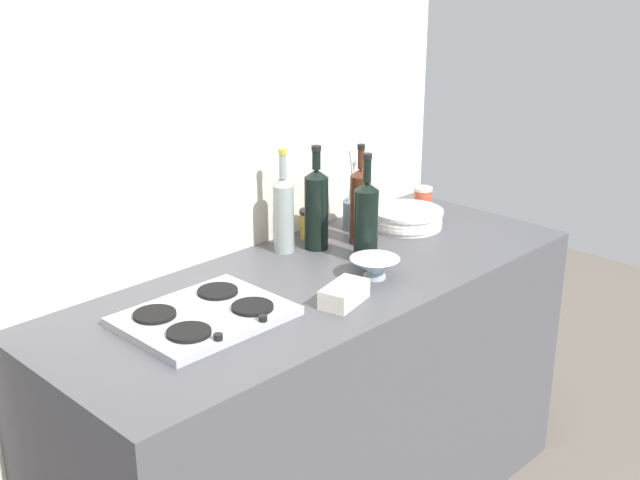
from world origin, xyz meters
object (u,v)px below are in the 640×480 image
object	(u,v)px
wine_bottle_mid_left	(366,220)
butter_dish	(344,294)
condiment_jar_front	(423,200)
condiment_jar_rear	(311,224)
utensil_crock	(356,213)
stovetop_hob	(204,316)
wine_bottle_rightmost	(316,207)
mixing_bowl	(375,267)
wine_bottle_leftmost	(360,205)
wine_bottle_mid_right	(284,213)
plate_stack	(406,218)

from	to	relation	value
wine_bottle_mid_left	butter_dish	bearing A→B (deg)	-148.91
condiment_jar_front	condiment_jar_rear	distance (m)	0.51
butter_dish	condiment_jar_front	bearing A→B (deg)	23.34
utensil_crock	stovetop_hob	bearing A→B (deg)	-166.09
wine_bottle_rightmost	butter_dish	size ratio (longest dim) A/B	2.22
stovetop_hob	mixing_bowl	distance (m)	0.57
wine_bottle_leftmost	wine_bottle_rightmost	bearing A→B (deg)	153.31
mixing_bowl	butter_dish	distance (m)	0.21
wine_bottle_mid_left	wine_bottle_mid_right	size ratio (longest dim) A/B	1.02
wine_bottle_mid_left	wine_bottle_mid_right	xyz separation A→B (m)	(-0.13, 0.25, -0.00)
wine_bottle_mid_right	condiment_jar_front	size ratio (longest dim) A/B	3.58
utensil_crock	condiment_jar_front	world-z (taller)	utensil_crock
stovetop_hob	condiment_jar_rear	distance (m)	0.72
wine_bottle_leftmost	wine_bottle_mid_right	distance (m)	0.27
condiment_jar_front	utensil_crock	bearing A→B (deg)	170.96
wine_bottle_rightmost	utensil_crock	world-z (taller)	wine_bottle_rightmost
wine_bottle_mid_left	wine_bottle_rightmost	bearing A→B (deg)	98.25
stovetop_hob	wine_bottle_mid_right	bearing A→B (deg)	24.16
plate_stack	mixing_bowl	world-z (taller)	plate_stack
plate_stack	wine_bottle_mid_left	distance (m)	0.39
plate_stack	utensil_crock	bearing A→B (deg)	141.17
wine_bottle_rightmost	wine_bottle_mid_left	bearing A→B (deg)	-81.75
plate_stack	mixing_bowl	distance (m)	0.50
butter_dish	utensil_crock	world-z (taller)	utensil_crock
plate_stack	condiment_jar_front	xyz separation A→B (m)	(0.18, 0.06, 0.02)
plate_stack	utensil_crock	distance (m)	0.18
mixing_bowl	condiment_jar_front	distance (m)	0.68
plate_stack	butter_dish	distance (m)	0.70
condiment_jar_front	plate_stack	bearing A→B (deg)	-160.07
wine_bottle_mid_right	condiment_jar_rear	distance (m)	0.18
plate_stack	wine_bottle_mid_right	world-z (taller)	wine_bottle_mid_right
wine_bottle_rightmost	condiment_jar_front	distance (m)	0.57
wine_bottle_leftmost	wine_bottle_mid_right	size ratio (longest dim) A/B	0.99
butter_dish	condiment_jar_rear	bearing A→B (deg)	54.83
plate_stack	butter_dish	bearing A→B (deg)	-155.76
wine_bottle_leftmost	mixing_bowl	world-z (taller)	wine_bottle_leftmost
butter_dish	condiment_jar_front	distance (m)	0.89
wine_bottle_leftmost	wine_bottle_mid_right	world-z (taller)	wine_bottle_mid_right
stovetop_hob	wine_bottle_rightmost	distance (m)	0.65
condiment_jar_front	mixing_bowl	bearing A→B (deg)	-154.57
wine_bottle_rightmost	wine_bottle_mid_right	bearing A→B (deg)	150.25
wine_bottle_rightmost	butter_dish	bearing A→B (deg)	-125.31
wine_bottle_mid_right	butter_dish	size ratio (longest dim) A/B	2.21
wine_bottle_mid_right	utensil_crock	bearing A→B (deg)	-3.39
condiment_jar_rear	stovetop_hob	bearing A→B (deg)	-158.63
plate_stack	condiment_jar_rear	distance (m)	0.36
plate_stack	wine_bottle_mid_left	xyz separation A→B (m)	(-0.35, -0.11, 0.11)
butter_dish	wine_bottle_mid_right	bearing A→B (deg)	68.83
wine_bottle_mid_left	butter_dish	distance (m)	0.36
wine_bottle_rightmost	utensil_crock	size ratio (longest dim) A/B	1.20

